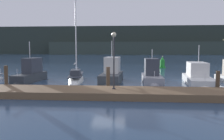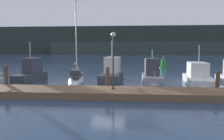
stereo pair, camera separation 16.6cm
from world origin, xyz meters
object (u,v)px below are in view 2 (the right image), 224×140
object	(u,v)px
motorboat_berth_6	(152,78)
channel_buoy	(163,63)
dock_lamppost	(113,51)
motorboat_berth_3	(31,77)
motorboat_berth_7	(198,80)
motorboat_berth_5	(112,77)
sailboat_berth_4	(76,80)

from	to	relation	value
motorboat_berth_6	channel_buoy	world-z (taller)	motorboat_berth_6
dock_lamppost	motorboat_berth_3	bearing A→B (deg)	145.61
motorboat_berth_3	motorboat_berth_7	distance (m)	15.49
motorboat_berth_5	channel_buoy	size ratio (longest dim) A/B	2.73
sailboat_berth_4	channel_buoy	xyz separation A→B (m)	(10.58, 15.49, 0.61)
channel_buoy	motorboat_berth_7	bearing A→B (deg)	-87.50
sailboat_berth_4	channel_buoy	world-z (taller)	sailboat_berth_4
motorboat_berth_7	dock_lamppost	size ratio (longest dim) A/B	1.79
sailboat_berth_4	motorboat_berth_7	world-z (taller)	sailboat_berth_4
motorboat_berth_3	sailboat_berth_4	world-z (taller)	sailboat_berth_4
motorboat_berth_5	motorboat_berth_7	size ratio (longest dim) A/B	0.81
motorboat_berth_3	channel_buoy	bearing A→B (deg)	47.68
sailboat_berth_4	motorboat_berth_7	size ratio (longest dim) A/B	1.33
dock_lamppost	channel_buoy	bearing A→B (deg)	73.53
dock_lamppost	motorboat_berth_6	bearing A→B (deg)	63.10
motorboat_berth_6	channel_buoy	size ratio (longest dim) A/B	2.54
motorboat_berth_7	dock_lamppost	distance (m)	9.59
motorboat_berth_3	motorboat_berth_5	bearing A→B (deg)	1.77
sailboat_berth_4	channel_buoy	distance (m)	18.77
motorboat_berth_6	sailboat_berth_4	bearing A→B (deg)	177.75
motorboat_berth_7	dock_lamppost	xyz separation A→B (m)	(-7.19, -5.77, 2.66)
motorboat_berth_5	motorboat_berth_6	size ratio (longest dim) A/B	1.08
motorboat_berth_3	channel_buoy	distance (m)	21.97
channel_buoy	dock_lamppost	distance (m)	22.97
motorboat_berth_3	motorboat_berth_7	world-z (taller)	motorboat_berth_3
motorboat_berth_3	sailboat_berth_4	bearing A→B (deg)	10.07
motorboat_berth_5	channel_buoy	world-z (taller)	motorboat_berth_5
motorboat_berth_3	motorboat_berth_6	world-z (taller)	motorboat_berth_3
motorboat_berth_7	channel_buoy	world-z (taller)	motorboat_berth_7
motorboat_berth_3	dock_lamppost	xyz separation A→B (m)	(8.31, -5.69, 2.58)
motorboat_berth_6	dock_lamppost	bearing A→B (deg)	-116.90
motorboat_berth_5	dock_lamppost	bearing A→B (deg)	-84.31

